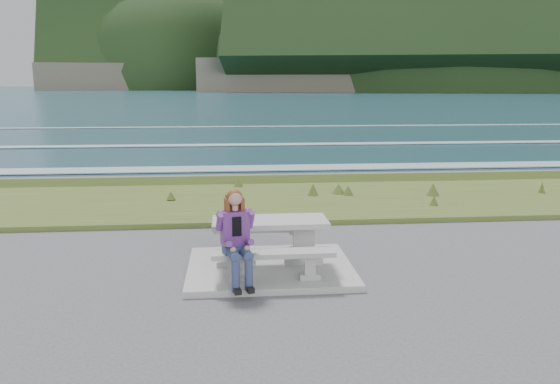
# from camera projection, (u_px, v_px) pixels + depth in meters

# --- Properties ---
(concrete_slab) EXTENTS (2.60, 2.10, 0.10)m
(concrete_slab) POSITION_uv_depth(u_px,v_px,m) (270.00, 268.00, 8.71)
(concrete_slab) COLOR #9B9B96
(concrete_slab) RESTS_ON ground
(picnic_table) EXTENTS (1.80, 0.75, 0.75)m
(picnic_table) POSITION_uv_depth(u_px,v_px,m) (270.00, 230.00, 8.59)
(picnic_table) COLOR #9B9B96
(picnic_table) RESTS_ON concrete_slab
(bench_landward) EXTENTS (1.80, 0.35, 0.45)m
(bench_landward) POSITION_uv_depth(u_px,v_px,m) (274.00, 258.00, 7.95)
(bench_landward) COLOR #9B9B96
(bench_landward) RESTS_ON concrete_slab
(bench_seaward) EXTENTS (1.80, 0.35, 0.45)m
(bench_seaward) POSITION_uv_depth(u_px,v_px,m) (267.00, 232.00, 9.32)
(bench_seaward) COLOR #9B9B96
(bench_seaward) RESTS_ON concrete_slab
(grass_verge) EXTENTS (160.00, 4.50, 0.22)m
(grass_verge) POSITION_uv_depth(u_px,v_px,m) (255.00, 204.00, 13.61)
(grass_verge) COLOR #3E5A21
(grass_verge) RESTS_ON ground
(shore_drop) EXTENTS (160.00, 0.80, 2.20)m
(shore_drop) POSITION_uv_depth(u_px,v_px,m) (251.00, 183.00, 16.44)
(shore_drop) COLOR #6A5D50
(shore_drop) RESTS_ON ground
(ocean) EXTENTS (1600.00, 1600.00, 0.09)m
(ocean) POSITION_uv_depth(u_px,v_px,m) (240.00, 161.00, 33.57)
(ocean) COLOR #1E4657
(ocean) RESTS_ON ground
(headland_range) EXTENTS (729.83, 363.95, 205.94)m
(headland_range) POSITION_uv_depth(u_px,v_px,m) (482.00, 74.00, 412.70)
(headland_range) COLOR #6A5D50
(headland_range) RESTS_ON ground
(seated_woman) EXTENTS (0.51, 0.73, 1.37)m
(seated_woman) POSITION_uv_depth(u_px,v_px,m) (238.00, 251.00, 7.75)
(seated_woman) COLOR navy
(seated_woman) RESTS_ON concrete_slab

